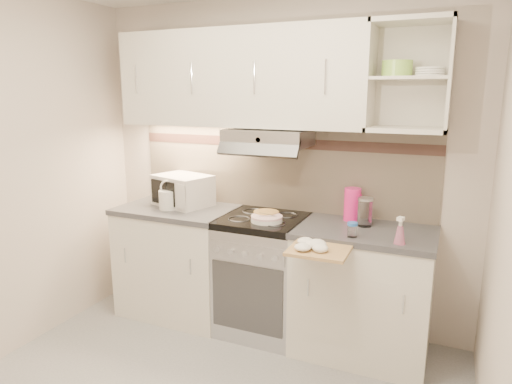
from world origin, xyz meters
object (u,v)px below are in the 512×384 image
(watering_can, at_px, (169,199))
(pink_pitcher, at_px, (352,204))
(plate_stack, at_px, (267,219))
(glass_jar, at_px, (365,212))
(spray_bottle, at_px, (400,232))
(cutting_board, at_px, (319,250))
(electric_range, at_px, (263,274))
(microwave, at_px, (183,190))

(watering_can, height_order, pink_pitcher, pink_pitcher)
(plate_stack, relative_size, glass_jar, 1.13)
(spray_bottle, distance_m, cutting_board, 0.50)
(electric_range, relative_size, microwave, 1.76)
(plate_stack, bearing_deg, microwave, 167.84)
(cutting_board, bearing_deg, spray_bottle, 25.77)
(glass_jar, bearing_deg, microwave, 179.78)
(microwave, xyz_separation_m, watering_can, (-0.03, -0.16, -0.04))
(pink_pitcher, bearing_deg, plate_stack, -133.77)
(microwave, xyz_separation_m, plate_stack, (0.81, -0.17, -0.10))
(glass_jar, bearing_deg, cutting_board, -108.24)
(glass_jar, xyz_separation_m, cutting_board, (-0.17, -0.52, -0.13))
(microwave, distance_m, cutting_board, 1.41)
(spray_bottle, bearing_deg, microwave, -173.48)
(microwave, distance_m, spray_bottle, 1.76)
(spray_bottle, bearing_deg, electric_range, -176.20)
(watering_can, distance_m, spray_bottle, 1.77)
(electric_range, distance_m, cutting_board, 0.82)
(pink_pitcher, relative_size, glass_jar, 1.18)
(plate_stack, bearing_deg, electric_range, 125.09)
(watering_can, bearing_deg, spray_bottle, -19.35)
(electric_range, height_order, microwave, microwave)
(glass_jar, bearing_deg, plate_stack, -165.58)
(electric_range, distance_m, plate_stack, 0.48)
(plate_stack, bearing_deg, watering_can, 178.79)
(plate_stack, xyz_separation_m, spray_bottle, (0.93, -0.12, 0.05))
(glass_jar, bearing_deg, spray_bottle, -47.72)
(electric_range, height_order, plate_stack, plate_stack)
(glass_jar, height_order, cutting_board, glass_jar)
(microwave, distance_m, pink_pitcher, 1.36)
(electric_range, distance_m, microwave, 0.94)
(electric_range, distance_m, pink_pitcher, 0.86)
(watering_can, relative_size, pink_pitcher, 1.15)
(plate_stack, bearing_deg, spray_bottle, -7.67)
(microwave, height_order, cutting_board, microwave)
(electric_range, xyz_separation_m, microwave, (-0.74, 0.08, 0.57))
(electric_range, relative_size, pink_pitcher, 3.82)
(microwave, relative_size, pink_pitcher, 2.18)
(pink_pitcher, xyz_separation_m, glass_jar, (0.11, -0.11, -0.02))
(watering_can, xyz_separation_m, pink_pitcher, (1.39, 0.26, 0.03))
(spray_bottle, bearing_deg, glass_jar, 148.58)
(plate_stack, xyz_separation_m, pink_pitcher, (0.55, 0.28, 0.10))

